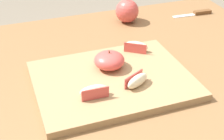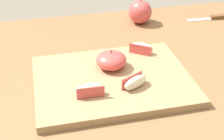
{
  "view_description": "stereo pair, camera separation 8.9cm",
  "coord_description": "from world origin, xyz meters",
  "px_view_note": "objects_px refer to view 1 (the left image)",
  "views": [
    {
      "loc": [
        -0.31,
        -0.7,
        1.29
      ],
      "look_at": [
        -0.06,
        0.0,
        0.81
      ],
      "focal_mm": 53.46,
      "sensor_mm": 36.0,
      "label": 1
    },
    {
      "loc": [
        -0.23,
        -0.73,
        1.29
      ],
      "look_at": [
        -0.06,
        0.0,
        0.81
      ],
      "focal_mm": 53.46,
      "sensor_mm": 36.0,
      "label": 2
    }
  ],
  "objects_px": {
    "paring_knife": "(199,13)",
    "whole_apple_pink_lady": "(127,11)",
    "cutting_board": "(112,79)",
    "apple_half_skin_up": "(109,60)",
    "apple_wedge_front": "(94,91)",
    "apple_wedge_left": "(136,46)",
    "apple_wedge_right": "(137,81)"
  },
  "relations": [
    {
      "from": "apple_wedge_front",
      "to": "whole_apple_pink_lady",
      "type": "xyz_separation_m",
      "value": [
        0.26,
        0.43,
        0.01
      ]
    },
    {
      "from": "cutting_board",
      "to": "whole_apple_pink_lady",
      "type": "xyz_separation_m",
      "value": [
        0.19,
        0.36,
        0.03
      ]
    },
    {
      "from": "apple_half_skin_up",
      "to": "paring_knife",
      "type": "height_order",
      "value": "apple_half_skin_up"
    },
    {
      "from": "apple_half_skin_up",
      "to": "paring_knife",
      "type": "xyz_separation_m",
      "value": [
        0.48,
        0.29,
        -0.04
      ]
    },
    {
      "from": "cutting_board",
      "to": "apple_half_skin_up",
      "type": "distance_m",
      "value": 0.06
    },
    {
      "from": "apple_half_skin_up",
      "to": "apple_wedge_left",
      "type": "xyz_separation_m",
      "value": [
        0.11,
        0.06,
        -0.01
      ]
    },
    {
      "from": "apple_wedge_left",
      "to": "whole_apple_pink_lady",
      "type": "distance_m",
      "value": 0.26
    },
    {
      "from": "cutting_board",
      "to": "apple_half_skin_up",
      "type": "bearing_deg",
      "value": 79.75
    },
    {
      "from": "apple_wedge_left",
      "to": "paring_knife",
      "type": "relative_size",
      "value": 0.45
    },
    {
      "from": "apple_wedge_left",
      "to": "whole_apple_pink_lady",
      "type": "bearing_deg",
      "value": 73.8
    },
    {
      "from": "apple_half_skin_up",
      "to": "whole_apple_pink_lady",
      "type": "bearing_deg",
      "value": 60.07
    },
    {
      "from": "apple_wedge_right",
      "to": "apple_half_skin_up",
      "type": "bearing_deg",
      "value": 109.04
    },
    {
      "from": "apple_wedge_front",
      "to": "paring_knife",
      "type": "xyz_separation_m",
      "value": [
        0.56,
        0.4,
        -0.03
      ]
    },
    {
      "from": "apple_wedge_front",
      "to": "whole_apple_pink_lady",
      "type": "relative_size",
      "value": 0.78
    },
    {
      "from": "apple_wedge_front",
      "to": "apple_wedge_right",
      "type": "relative_size",
      "value": 0.97
    },
    {
      "from": "apple_wedge_left",
      "to": "whole_apple_pink_lady",
      "type": "height_order",
      "value": "whole_apple_pink_lady"
    },
    {
      "from": "cutting_board",
      "to": "apple_wedge_right",
      "type": "bearing_deg",
      "value": -54.49
    },
    {
      "from": "apple_half_skin_up",
      "to": "paring_knife",
      "type": "distance_m",
      "value": 0.56
    },
    {
      "from": "apple_wedge_left",
      "to": "paring_knife",
      "type": "height_order",
      "value": "apple_wedge_left"
    },
    {
      "from": "apple_wedge_front",
      "to": "whole_apple_pink_lady",
      "type": "height_order",
      "value": "whole_apple_pink_lady"
    },
    {
      "from": "apple_wedge_front",
      "to": "paring_knife",
      "type": "relative_size",
      "value": 0.46
    },
    {
      "from": "apple_wedge_left",
      "to": "whole_apple_pink_lady",
      "type": "relative_size",
      "value": 0.78
    },
    {
      "from": "apple_half_skin_up",
      "to": "apple_wedge_left",
      "type": "distance_m",
      "value": 0.13
    },
    {
      "from": "apple_half_skin_up",
      "to": "apple_wedge_right",
      "type": "bearing_deg",
      "value": -70.96
    },
    {
      "from": "paring_knife",
      "to": "whole_apple_pink_lady",
      "type": "relative_size",
      "value": 1.71
    },
    {
      "from": "apple_half_skin_up",
      "to": "cutting_board",
      "type": "bearing_deg",
      "value": -100.25
    },
    {
      "from": "cutting_board",
      "to": "whole_apple_pink_lady",
      "type": "distance_m",
      "value": 0.41
    },
    {
      "from": "apple_wedge_front",
      "to": "paring_knife",
      "type": "height_order",
      "value": "apple_wedge_front"
    },
    {
      "from": "apple_wedge_front",
      "to": "apple_wedge_left",
      "type": "relative_size",
      "value": 1.01
    },
    {
      "from": "apple_wedge_left",
      "to": "apple_wedge_right",
      "type": "xyz_separation_m",
      "value": [
        -0.07,
        -0.17,
        0.0
      ]
    },
    {
      "from": "whole_apple_pink_lady",
      "to": "paring_knife",
      "type": "bearing_deg",
      "value": -5.84
    },
    {
      "from": "apple_wedge_right",
      "to": "paring_knife",
      "type": "relative_size",
      "value": 0.47
    }
  ]
}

